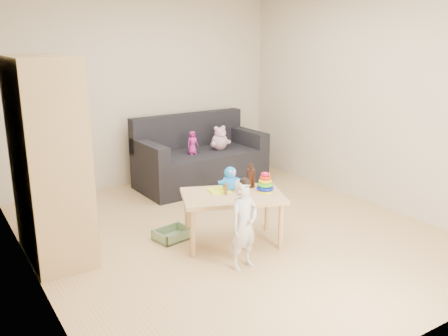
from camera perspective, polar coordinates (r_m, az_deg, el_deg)
room at (r=4.80m, az=1.11°, el=6.73°), size 4.50×4.50×4.50m
wardrobe at (r=4.64m, az=-20.40°, el=0.89°), size 0.52×1.04×1.88m
sofa at (r=6.67m, az=-2.77°, el=-0.03°), size 1.79×0.94×0.49m
play_table at (r=4.81m, az=1.02°, el=-6.10°), size 1.15×0.95×0.52m
storage_bin at (r=5.00m, az=-6.19°, el=-7.89°), size 0.40×0.33×0.11m
toddler at (r=4.26m, az=2.40°, el=-6.97°), size 0.33×0.24×0.81m
pink_bear at (r=6.67m, az=-0.52°, el=3.43°), size 0.29×0.27×0.28m
doll at (r=6.42m, az=-3.80°, el=3.04°), size 0.16×0.11×0.31m
ring_stacker at (r=4.79m, az=4.99°, el=-1.95°), size 0.18×0.18×0.20m
brown_bottle at (r=4.92m, az=3.26°, el=-1.13°), size 0.08×0.08×0.25m
blue_plush at (r=4.81m, az=0.68°, el=-1.22°), size 0.27×0.25×0.25m
wooden_figure at (r=4.69m, az=0.21°, el=-2.50°), size 0.06×0.06×0.12m
yellow_book at (r=4.81m, az=-0.61°, el=-2.69°), size 0.23×0.23×0.02m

